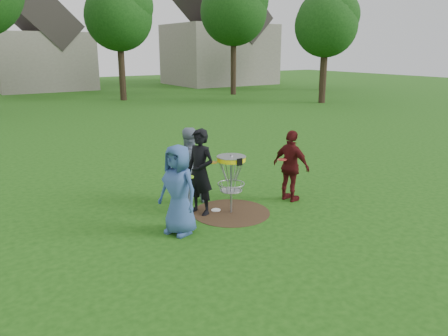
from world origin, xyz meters
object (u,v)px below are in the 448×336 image
player_black (200,172)px  player_maroon (291,166)px  player_grey (188,165)px  disc_golf_basket (231,170)px  player_blue (178,190)px

player_black → player_maroon: size_ratio=1.11×
player_grey → player_maroon: 2.52m
player_grey → disc_golf_basket: player_grey is taller
player_blue → player_maroon: size_ratio=1.05×
player_maroon → disc_golf_basket: player_maroon is taller
player_blue → player_grey: 1.89m
player_grey → disc_golf_basket: bearing=121.9°
player_blue → player_black: bearing=107.0°
player_maroon → disc_golf_basket: size_ratio=1.28×
disc_golf_basket → player_blue: bearing=-166.5°
player_black → player_maroon: player_black is taller
player_grey → disc_golf_basket: 1.28m
player_blue → player_black: 1.17m
player_grey → player_black: bearing=91.2°
player_black → player_maroon: 2.35m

